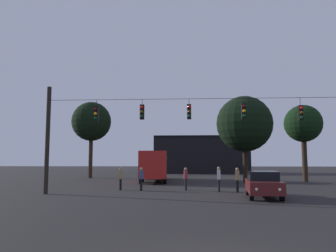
% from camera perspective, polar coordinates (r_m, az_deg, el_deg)
% --- Properties ---
extents(ground_plane, '(168.00, 168.00, 0.00)m').
position_cam_1_polar(ground_plane, '(31.47, 4.33, -9.86)').
color(ground_plane, black).
rests_on(ground_plane, ground).
extents(overhead_signal_span, '(19.51, 0.44, 7.00)m').
position_cam_1_polar(overhead_signal_span, '(20.99, 4.63, -0.73)').
color(overhead_signal_span, black).
rests_on(overhead_signal_span, ground).
extents(city_bus, '(3.16, 11.13, 3.00)m').
position_cam_1_polar(city_bus, '(34.68, -2.33, -6.42)').
color(city_bus, '#B21E19').
rests_on(city_bus, ground).
extents(car_near_right, '(2.26, 4.48, 1.52)m').
position_cam_1_polar(car_near_right, '(20.11, 16.16, -9.60)').
color(car_near_right, '#511919').
rests_on(car_near_right, ground).
extents(pedestrian_crossing_left, '(0.26, 0.37, 1.63)m').
position_cam_1_polar(pedestrian_crossing_left, '(24.45, -8.22, -8.80)').
color(pedestrian_crossing_left, black).
rests_on(pedestrian_crossing_left, ground).
extents(pedestrian_crossing_center, '(0.25, 0.37, 1.64)m').
position_cam_1_polar(pedestrian_crossing_center, '(23.94, -4.66, -8.88)').
color(pedestrian_crossing_center, black).
rests_on(pedestrian_crossing_center, ground).
extents(pedestrian_crossing_right, '(0.28, 0.38, 1.63)m').
position_cam_1_polar(pedestrian_crossing_right, '(24.04, 3.09, -8.89)').
color(pedestrian_crossing_right, black).
rests_on(pedestrian_crossing_right, ground).
extents(pedestrian_near_bus, '(0.27, 0.38, 1.71)m').
position_cam_1_polar(pedestrian_near_bus, '(23.16, 8.80, -8.82)').
color(pedestrian_near_bus, black).
rests_on(pedestrian_near_bus, ground).
extents(pedestrian_trailing, '(0.33, 0.41, 1.66)m').
position_cam_1_polar(pedestrian_trailing, '(22.95, 11.92, -8.87)').
color(pedestrian_trailing, black).
rests_on(pedestrian_trailing, ground).
extents(corner_building, '(15.39, 9.10, 6.12)m').
position_cam_1_polar(corner_building, '(57.08, 5.69, -5.00)').
color(corner_building, black).
rests_on(corner_building, ground).
extents(tree_left_silhouette, '(5.41, 5.41, 8.37)m').
position_cam_1_polar(tree_left_silhouette, '(32.74, 13.09, 0.33)').
color(tree_left_silhouette, black).
rests_on(tree_left_silhouette, ground).
extents(tree_behind_building, '(3.82, 3.82, 7.82)m').
position_cam_1_polar(tree_behind_building, '(36.50, 22.38, 0.29)').
color(tree_behind_building, '#2D2116').
rests_on(tree_behind_building, ground).
extents(tree_right_far, '(4.82, 4.82, 9.33)m').
position_cam_1_polar(tree_right_far, '(41.70, -13.13, 0.71)').
color(tree_right_far, '#2D2116').
rests_on(tree_right_far, ground).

